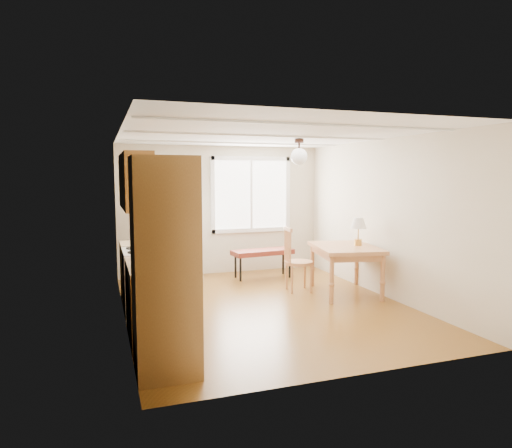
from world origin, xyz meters
name	(u,v)px	position (x,y,z in m)	size (l,w,h in m)	color
room_shell	(266,222)	(0.00, 0.00, 1.25)	(4.60, 5.60, 2.62)	#5E3813
kitchen_run	(150,266)	(-1.72, -0.63, 0.84)	(0.65, 3.40, 2.20)	brown
window_unit	(251,195)	(0.60, 2.47, 1.55)	(1.64, 0.05, 1.51)	white
pendant_light	(299,156)	(0.70, 0.40, 2.24)	(0.26, 0.26, 0.40)	black
refrigerator	(180,236)	(-0.90, 2.12, 0.82)	(0.72, 0.73, 1.64)	white
bench	(263,253)	(0.61, 1.81, 0.47)	(1.20, 0.55, 0.53)	maroon
dining_table	(345,252)	(1.49, 0.27, 0.68)	(1.17, 1.42, 0.79)	#AE7043
chair	(293,255)	(0.73, 0.68, 0.62)	(0.48, 0.47, 1.07)	#AE7043
table_lamp	(358,225)	(1.70, 0.25, 1.12)	(0.26, 0.26, 0.46)	gold
coffee_maker	(151,251)	(-1.72, -0.83, 1.04)	(0.21, 0.27, 0.40)	black
kettle	(141,250)	(-1.80, -0.40, 1.00)	(0.13, 0.13, 0.25)	red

